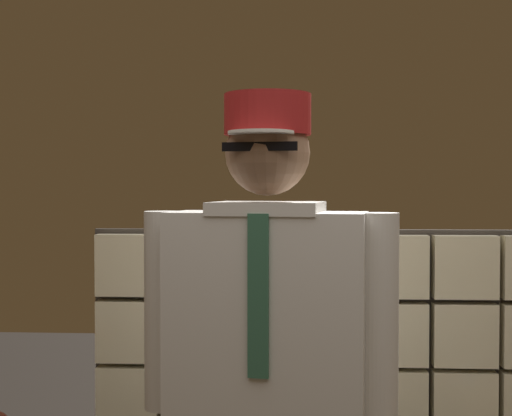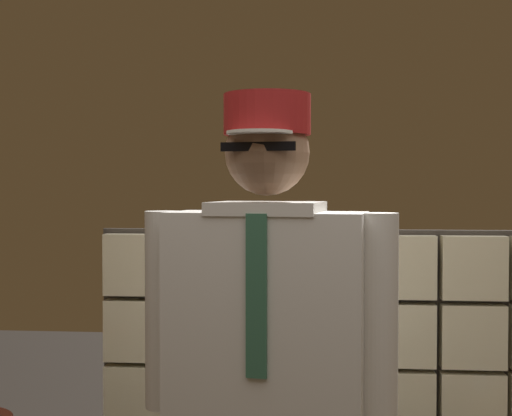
{
  "view_description": "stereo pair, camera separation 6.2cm",
  "coord_description": "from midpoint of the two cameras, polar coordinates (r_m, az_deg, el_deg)",
  "views": [
    {
      "loc": [
        -0.13,
        -1.49,
        1.56
      ],
      "look_at": [
        -0.24,
        0.53,
        1.5
      ],
      "focal_mm": 50.32,
      "sensor_mm": 36.0,
      "label": 1
    },
    {
      "loc": [
        -0.06,
        -1.48,
        1.56
      ],
      "look_at": [
        -0.24,
        0.53,
        1.5
      ],
      "focal_mm": 50.32,
      "sensor_mm": 36.0,
      "label": 2
    }
  ],
  "objects": [
    {
      "name": "glass_block_wall",
      "position": [
        3.08,
        6.84,
        -14.91
      ],
      "size": [
        1.96,
        0.1,
        1.4
      ],
      "color": "beige",
      "rests_on": "ground"
    },
    {
      "name": "standing_person",
      "position": [
        2.08,
        1.76,
        -15.48
      ],
      "size": [
        0.73,
        0.35,
        1.81
      ],
      "rotation": [
        0.0,
        0.0,
        -0.15
      ],
      "color": "#1E2333",
      "rests_on": "ground"
    }
  ]
}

